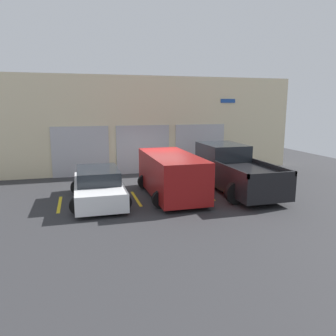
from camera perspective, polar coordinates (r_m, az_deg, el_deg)
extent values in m
plane|color=#2D2D30|center=(15.60, -1.47, -2.96)|extent=(28.00, 28.00, 0.00)
cube|color=beige|center=(18.40, -4.00, 7.49)|extent=(17.54, 0.60, 5.30)
cube|color=#ADADB2|center=(17.83, -14.96, 2.76)|extent=(2.94, 0.08, 2.65)
cube|color=#ADADB2|center=(18.16, -4.35, 3.24)|extent=(2.94, 0.08, 2.65)
cube|color=#ADADB2|center=(19.07, 5.57, 3.59)|extent=(2.94, 0.08, 2.65)
cube|color=#1E4799|center=(19.59, 10.40, 11.43)|extent=(0.90, 0.03, 0.22)
cube|color=black|center=(14.62, 11.81, -1.24)|extent=(1.98, 5.55, 0.96)
cube|color=#1E2328|center=(15.82, 9.42, 2.87)|extent=(1.82, 2.50, 0.73)
cube|color=black|center=(12.99, 10.67, -0.13)|extent=(0.08, 3.05, 0.18)
cube|color=black|center=(13.92, 17.72, 0.27)|extent=(0.08, 3.05, 0.18)
cube|color=black|center=(12.19, 17.74, -1.19)|extent=(1.98, 0.08, 0.18)
cylinder|color=black|center=(15.85, 6.11, -1.19)|extent=(0.87, 0.22, 0.87)
cylinder|color=black|center=(16.56, 11.79, -0.84)|extent=(0.87, 0.22, 0.87)
cylinder|color=black|center=(12.80, 11.74, -4.28)|extent=(0.87, 0.22, 0.87)
cylinder|color=black|center=(13.68, 18.33, -3.64)|extent=(0.87, 0.22, 0.87)
cube|color=white|center=(13.13, -12.01, -3.76)|extent=(1.79, 4.29, 0.66)
cube|color=#1E2328|center=(13.10, -12.14, -1.18)|extent=(1.57, 2.36, 0.50)
cylinder|color=black|center=(14.44, -15.42, -3.24)|extent=(0.61, 0.22, 0.61)
cylinder|color=black|center=(14.51, -9.22, -2.92)|extent=(0.61, 0.22, 0.61)
cylinder|color=black|center=(11.87, -15.38, -6.28)|extent=(0.61, 0.22, 0.61)
cylinder|color=black|center=(11.96, -7.82, -5.86)|extent=(0.61, 0.22, 0.61)
cube|color=maroon|center=(13.49, 0.56, -0.99)|extent=(1.85, 4.69, 1.58)
cube|color=#1E2328|center=(15.58, -1.75, 2.67)|extent=(1.66, 0.06, 0.28)
cylinder|color=black|center=(14.82, -4.01, -2.41)|extent=(0.66, 0.22, 0.66)
cylinder|color=black|center=(15.21, 2.01, -2.04)|extent=(0.66, 0.22, 0.66)
cylinder|color=black|center=(12.08, -1.28, -5.47)|extent=(0.66, 0.22, 0.66)
cylinder|color=black|center=(12.56, 5.97, -4.89)|extent=(0.66, 0.22, 0.66)
cube|color=gold|center=(13.26, -18.37, -6.02)|extent=(0.12, 2.20, 0.01)
cube|color=gold|center=(13.40, -5.58, -5.31)|extent=(0.12, 2.20, 0.01)
cube|color=gold|center=(14.18, 6.34, -4.42)|extent=(0.12, 2.20, 0.01)
cube|color=gold|center=(15.50, 16.60, -3.50)|extent=(0.12, 2.20, 0.01)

